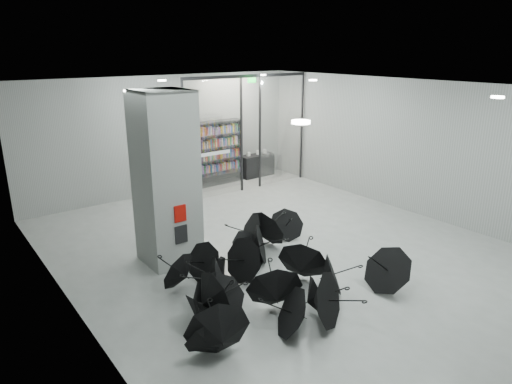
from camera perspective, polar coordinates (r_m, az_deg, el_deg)
room at (r=10.19m, az=6.49°, el=6.03°), size 14.00×14.02×4.01m
column at (r=10.61m, az=-11.18°, el=1.58°), size 1.20×1.20×4.00m
fire_cabinet at (r=10.28m, az=-9.43°, el=-2.66°), size 0.28×0.04×0.38m
info_panel at (r=10.46m, az=-9.29°, el=-5.23°), size 0.30×0.03×0.42m
exit_sign at (r=15.63m, az=-0.53°, el=13.74°), size 0.30×0.06×0.15m
glass_partition at (r=15.98m, az=-0.97°, el=7.91°), size 5.06×0.08×4.00m
bookshelf at (r=16.87m, az=-5.07°, el=4.86°), size 2.14×0.47×2.34m
shop_counter at (r=18.06m, az=0.03°, el=3.35°), size 1.45×0.63×0.85m
umbrella_cluster at (r=9.45m, az=0.64°, el=-11.20°), size 5.52×4.82×1.32m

